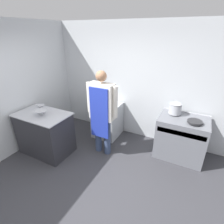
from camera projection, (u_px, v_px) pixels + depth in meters
ground_plane at (78, 191)px, 2.96m from camera, size 14.00×14.00×0.00m
wall_back at (130, 82)px, 4.17m from camera, size 8.00×0.05×2.70m
wall_left at (32, 85)px, 3.98m from camera, size 0.05×8.00×2.70m
prep_counter at (45, 133)px, 3.78m from camera, size 1.12×0.71×0.92m
stove at (181, 137)px, 3.65m from camera, size 0.96×0.68×0.90m
fridge_unit at (107, 120)px, 4.42m from camera, size 0.61×0.66×0.84m
person_cook at (102, 109)px, 3.50m from camera, size 0.68×0.24×1.82m
mixing_bowl at (41, 113)px, 3.49m from camera, size 0.26×0.26×0.12m
small_bowl at (41, 107)px, 3.82m from camera, size 0.17×0.17×0.09m
stock_pot at (175, 108)px, 3.60m from camera, size 0.25×0.25×0.24m
saute_pan at (195, 122)px, 3.28m from camera, size 0.27×0.27×0.04m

